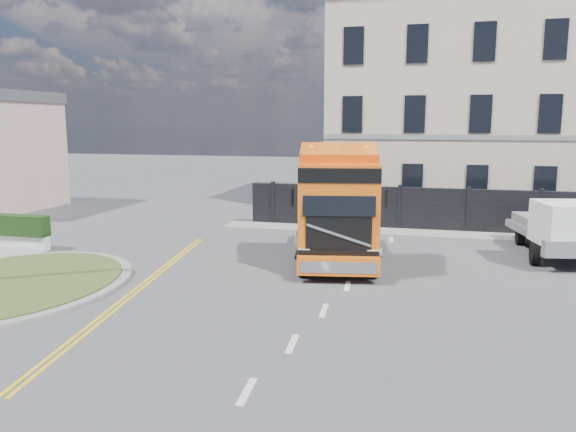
# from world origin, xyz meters

# --- Properties ---
(ground) EXTENTS (120.00, 120.00, 0.00)m
(ground) POSITION_xyz_m (0.00, 0.00, 0.00)
(ground) COLOR #424244
(ground) RESTS_ON ground
(traffic_island) EXTENTS (6.80, 6.80, 0.17)m
(traffic_island) POSITION_xyz_m (-7.00, -3.00, 0.08)
(traffic_island) COLOR gray
(traffic_island) RESTS_ON ground
(hoarding_fence) EXTENTS (18.80, 0.25, 2.00)m
(hoarding_fence) POSITION_xyz_m (6.55, 9.00, 1.00)
(hoarding_fence) COLOR black
(hoarding_fence) RESTS_ON ground
(georgian_building) EXTENTS (12.30, 10.30, 12.80)m
(georgian_building) POSITION_xyz_m (6.00, 16.50, 5.77)
(georgian_building) COLOR beige
(georgian_building) RESTS_ON ground
(pavement_far) EXTENTS (20.00, 1.60, 0.12)m
(pavement_far) POSITION_xyz_m (6.00, 8.10, 0.06)
(pavement_far) COLOR gray
(pavement_far) RESTS_ON ground
(truck) EXTENTS (3.65, 7.14, 4.08)m
(truck) POSITION_xyz_m (2.25, 2.02, 1.83)
(truck) COLOR black
(truck) RESTS_ON ground
(flatbed_pickup) EXTENTS (3.12, 5.71, 2.24)m
(flatbed_pickup) POSITION_xyz_m (10.00, 4.36, 1.20)
(flatbed_pickup) COLOR slate
(flatbed_pickup) RESTS_ON ground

